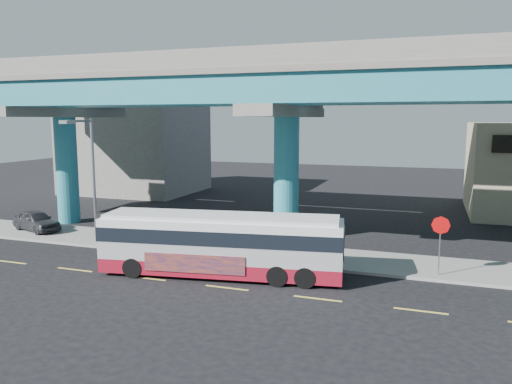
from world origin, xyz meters
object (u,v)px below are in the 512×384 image
(street_lamp, at_px, (87,163))
(stop_sign, at_px, (440,232))
(transit_bus, at_px, (221,242))
(parked_car, at_px, (36,221))

(street_lamp, bearing_deg, stop_sign, 2.23)
(transit_bus, distance_m, parked_car, 15.39)
(parked_car, relative_size, stop_sign, 1.49)
(transit_bus, height_order, parked_car, transit_bus)
(parked_car, height_order, stop_sign, stop_sign)
(transit_bus, bearing_deg, street_lamp, 157.59)
(street_lamp, relative_size, stop_sign, 2.62)
(transit_bus, bearing_deg, parked_car, 155.23)
(street_lamp, xyz_separation_m, stop_sign, (18.61, 0.72, -2.72))
(street_lamp, height_order, stop_sign, street_lamp)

